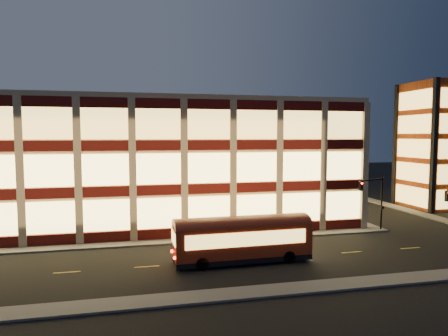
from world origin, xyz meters
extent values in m
plane|color=black|center=(0.00, 0.00, 0.00)|extent=(200.00, 200.00, 0.00)
cube|color=#514F4C|center=(-3.00, 1.00, 0.07)|extent=(54.00, 2.00, 0.15)
cube|color=#514F4C|center=(23.00, 17.00, 0.07)|extent=(2.00, 30.00, 0.15)
cube|color=#514F4C|center=(34.00, 17.00, 0.07)|extent=(2.00, 30.00, 0.15)
cube|color=#514F4C|center=(0.00, -13.00, 0.07)|extent=(100.00, 2.00, 0.15)
cube|color=tan|center=(-3.00, 17.00, 7.00)|extent=(50.00, 30.00, 14.00)
cube|color=tan|center=(-3.00, 17.00, 14.25)|extent=(50.40, 30.40, 0.50)
cube|color=#470C0A|center=(-3.00, 1.88, 0.65)|extent=(50.10, 0.25, 1.00)
cube|color=#FFD66B|center=(-3.00, 1.90, 2.75)|extent=(49.00, 0.20, 3.00)
cube|color=#470C0A|center=(22.12, 17.00, 0.65)|extent=(0.25, 30.10, 1.00)
cube|color=#FFD66B|center=(22.10, 17.00, 2.75)|extent=(0.20, 29.00, 3.00)
cube|color=#470C0A|center=(-3.00, 1.88, 5.05)|extent=(50.10, 0.25, 1.00)
cube|color=#FFD66B|center=(-3.00, 1.90, 7.15)|extent=(49.00, 0.20, 3.00)
cube|color=#470C0A|center=(22.12, 17.00, 5.05)|extent=(0.25, 30.10, 1.00)
cube|color=#FFD66B|center=(22.10, 17.00, 7.15)|extent=(0.20, 29.00, 3.00)
cube|color=#470C0A|center=(-3.00, 1.88, 9.45)|extent=(50.10, 0.25, 1.00)
cube|color=#FFD66B|center=(-3.00, 1.90, 11.55)|extent=(49.00, 0.20, 3.00)
cube|color=#470C0A|center=(22.12, 17.00, 9.45)|extent=(0.25, 30.10, 1.00)
cube|color=#FFD66B|center=(22.10, 17.00, 11.55)|extent=(0.20, 29.00, 3.00)
cube|color=#8C3814|center=(40.00, 12.00, 9.00)|extent=(8.00, 8.00, 18.00)
cube|color=black|center=(36.00, 8.00, 9.00)|extent=(0.60, 0.60, 18.00)
cube|color=black|center=(36.00, 16.00, 9.00)|extent=(0.60, 0.60, 18.00)
cube|color=black|center=(44.00, 16.00, 9.00)|extent=(0.60, 0.60, 18.00)
cube|color=#FFC759|center=(35.92, 12.00, 1.80)|extent=(0.16, 6.60, 2.60)
cube|color=#FFC759|center=(35.92, 12.00, 5.20)|extent=(0.16, 6.60, 2.60)
cube|color=#FFC759|center=(35.92, 12.00, 8.60)|extent=(0.16, 6.60, 2.60)
cube|color=#FFC759|center=(35.92, 12.00, 12.00)|extent=(0.16, 6.60, 2.60)
cube|color=#FFC759|center=(35.92, 12.00, 15.40)|extent=(0.16, 6.60, 2.60)
cylinder|color=black|center=(23.50, 0.80, 3.00)|extent=(0.18, 0.18, 6.00)
cylinder|color=black|center=(21.75, 0.05, 5.70)|extent=(3.56, 1.63, 0.14)
cube|color=black|center=(20.00, -0.70, 5.20)|extent=(0.32, 0.32, 0.95)
sphere|color=#FF0C05|center=(20.00, -0.88, 5.50)|extent=(0.20, 0.20, 0.20)
cube|color=black|center=(23.50, 0.60, 2.60)|extent=(0.25, 0.18, 0.28)
cube|color=black|center=(23.50, -8.50, 5.20)|extent=(0.32, 0.32, 0.95)
cube|color=maroon|center=(5.74, -6.40, 1.91)|extent=(11.32, 3.08, 2.59)
cube|color=black|center=(5.74, -6.40, 0.39)|extent=(11.32, 3.08, 0.39)
cylinder|color=black|center=(2.17, -7.72, 0.51)|extent=(1.02, 0.36, 1.01)
cylinder|color=black|center=(2.11, -5.24, 0.51)|extent=(1.02, 0.36, 1.01)
cylinder|color=black|center=(9.37, -7.55, 0.51)|extent=(1.02, 0.36, 1.01)
cylinder|color=black|center=(9.32, -5.07, 0.51)|extent=(1.02, 0.36, 1.01)
cube|color=#FFC759|center=(5.78, -7.83, 2.25)|extent=(9.91, 0.29, 1.13)
cube|color=#FFC759|center=(5.71, -4.96, 2.25)|extent=(9.91, 0.29, 1.13)
camera|label=1|loc=(-2.78, -37.53, 10.40)|focal=32.00mm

